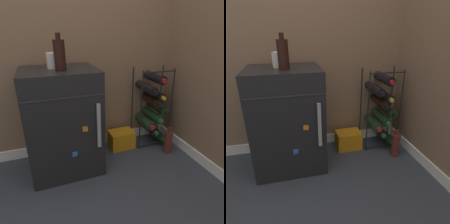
# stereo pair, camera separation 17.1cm
# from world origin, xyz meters

# --- Properties ---
(ground_plane) EXTENTS (14.00, 14.00, 0.00)m
(ground_plane) POSITION_xyz_m (0.00, 0.00, 0.00)
(ground_plane) COLOR #333842
(wall_back) EXTENTS (6.71, 0.07, 2.50)m
(wall_back) POSITION_xyz_m (0.00, 0.73, 1.24)
(wall_back) COLOR #84664C
(wall_back) RESTS_ON ground_plane
(mini_fridge) EXTENTS (0.53, 0.48, 0.81)m
(mini_fridge) POSITION_xyz_m (-0.21, 0.45, 0.40)
(mini_fridge) COLOR black
(mini_fridge) RESTS_ON ground_plane
(wine_rack) EXTENTS (0.33, 0.33, 0.75)m
(wine_rack) POSITION_xyz_m (0.63, 0.55, 0.37)
(wine_rack) COLOR black
(wine_rack) RESTS_ON ground_plane
(soda_box) EXTENTS (0.23, 0.16, 0.17)m
(soda_box) POSITION_xyz_m (0.32, 0.56, 0.08)
(soda_box) COLOR orange
(soda_box) RESTS_ON ground_plane
(fridge_top_cup) EXTENTS (0.09, 0.09, 0.11)m
(fridge_top_cup) POSITION_xyz_m (-0.23, 0.48, 0.86)
(fridge_top_cup) COLOR silver
(fridge_top_cup) RESTS_ON mini_fridge
(fridge_top_bottle) EXTENTS (0.07, 0.07, 0.23)m
(fridge_top_bottle) POSITION_xyz_m (-0.20, 0.38, 0.91)
(fridge_top_bottle) COLOR black
(fridge_top_bottle) RESTS_ON mini_fridge
(loose_bottle_floor) EXTENTS (0.07, 0.07, 0.25)m
(loose_bottle_floor) POSITION_xyz_m (0.69, 0.33, 0.11)
(loose_bottle_floor) COLOR #56231E
(loose_bottle_floor) RESTS_ON ground_plane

